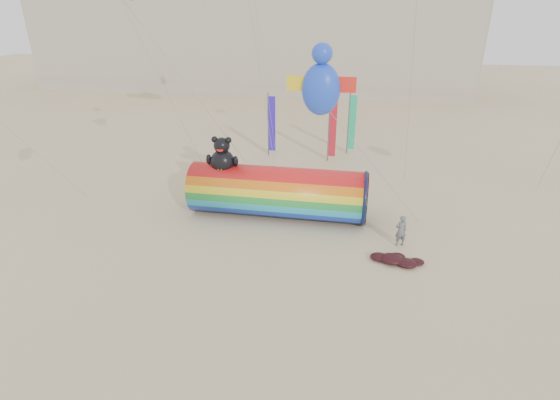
% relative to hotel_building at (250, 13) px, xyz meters
% --- Properties ---
extents(ground, '(160.00, 160.00, 0.00)m').
position_rel_hotel_building_xyz_m(ground, '(12.00, -45.95, -10.31)').
color(ground, '#CCB58C').
rests_on(ground, ground).
extents(hotel_building, '(60.40, 15.40, 20.60)m').
position_rel_hotel_building_xyz_m(hotel_building, '(0.00, 0.00, 0.00)').
color(hotel_building, '#B7AD99').
rests_on(hotel_building, ground).
extents(windsock_assembly, '(10.37, 3.16, 4.78)m').
position_rel_hotel_building_xyz_m(windsock_assembly, '(11.78, -41.44, -8.73)').
color(windsock_assembly, red).
rests_on(windsock_assembly, ground).
extents(kite_handler, '(0.74, 0.62, 1.74)m').
position_rel_hotel_building_xyz_m(kite_handler, '(18.79, -43.79, -9.44)').
color(kite_handler, '#5C5E64').
rests_on(kite_handler, ground).
extents(fabric_bundle, '(2.62, 1.35, 0.41)m').
position_rel_hotel_building_xyz_m(fabric_bundle, '(18.51, -45.56, -10.14)').
color(fabric_bundle, '#3C0A10').
rests_on(fabric_bundle, ground).
extents(festival_banners, '(7.06, 2.25, 5.20)m').
position_rel_hotel_building_xyz_m(festival_banners, '(12.96, -30.10, -7.67)').
color(festival_banners, '#59595E').
rests_on(festival_banners, ground).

